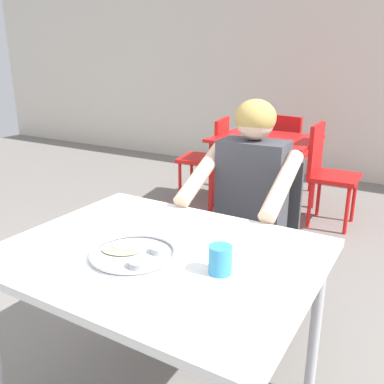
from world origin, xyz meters
TOP-DOWN VIEW (x-y plane):
  - back_wall at (0.00, 4.03)m, footprint 12.00×0.12m
  - table_foreground at (0.09, -0.00)m, footprint 1.12×0.88m
  - thali_tray at (0.04, -0.09)m, footprint 0.30×0.30m
  - drinking_cup at (0.35, -0.04)m, footprint 0.08×0.08m
  - chair_foreground at (0.10, 0.94)m, footprint 0.45×0.42m
  - diner_foreground at (0.11, 0.72)m, footprint 0.51×0.56m
  - table_background_red at (-0.44, 2.44)m, footprint 0.90×0.77m
  - chair_red_left at (-1.02, 2.45)m, footprint 0.50×0.49m
  - chair_red_right at (0.13, 2.43)m, footprint 0.39×0.41m
  - chair_red_far at (-0.42, 3.09)m, footprint 0.48×0.48m

SIDE VIEW (x-z plane):
  - chair_red_left at x=-1.02m, z-range 0.07..0.92m
  - chair_red_far at x=-0.42m, z-range 0.07..0.92m
  - chair_red_right at x=0.13m, z-range 0.07..0.94m
  - chair_foreground at x=0.10m, z-range 0.07..0.94m
  - table_background_red at x=-0.44m, z-range 0.27..0.98m
  - table_foreground at x=0.09m, z-range 0.30..1.04m
  - diner_foreground at x=0.11m, z-range 0.12..1.33m
  - thali_tray at x=0.04m, z-range 0.74..0.77m
  - drinking_cup at x=0.35m, z-range 0.74..0.84m
  - back_wall at x=0.00m, z-range 0.00..3.40m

